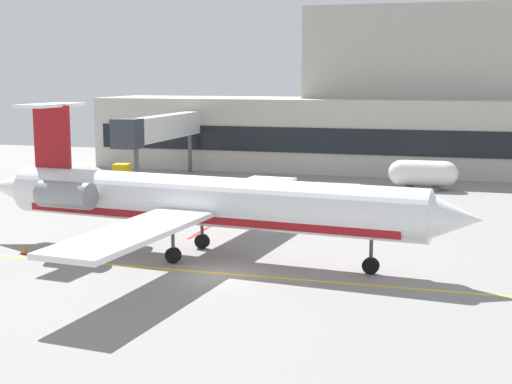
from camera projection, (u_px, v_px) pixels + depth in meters
ground at (216, 276)px, 38.55m from camera, size 120.00×120.00×0.11m
terminal_building at (362, 113)px, 80.86m from camera, size 56.79×11.93×18.07m
jet_bridge_west at (160, 129)px, 71.08m from camera, size 2.40×17.69×6.71m
regional_jet at (199, 201)px, 41.94m from camera, size 31.29×26.24×8.79m
baggage_tug at (120, 178)px, 68.16m from camera, size 2.34×3.76×2.23m
pushback_tractor at (123, 199)px, 57.50m from camera, size 3.26×3.91×1.80m
belt_loader at (391, 209)px, 53.10m from camera, size 4.15×2.42×1.74m
fuel_tank at (423, 174)px, 67.09m from camera, size 6.35×2.53×2.73m
safety_cone_alpha at (25, 250)px, 43.13m from camera, size 0.47×0.47×0.55m
safety_cone_bravo at (98, 250)px, 42.95m from camera, size 0.47×0.47×0.55m
safety_cone_charlie at (128, 233)px, 47.66m from camera, size 0.47×0.47×0.55m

